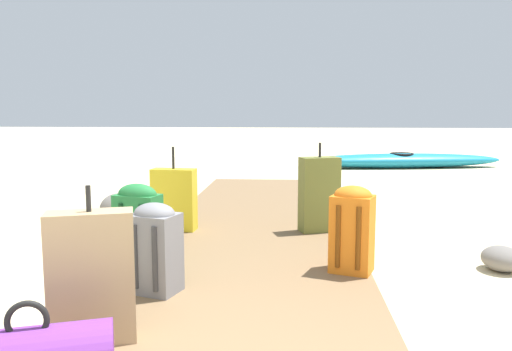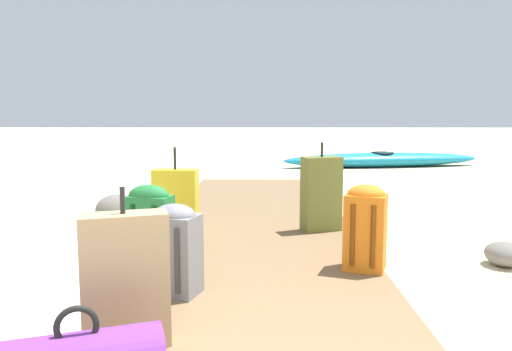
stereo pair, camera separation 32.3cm
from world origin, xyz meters
TOP-DOWN VIEW (x-y plane):
  - ground_plane at (0.00, 2.81)m, footprint 60.00×60.00m
  - boardwalk at (0.00, 3.51)m, footprint 1.79×7.02m
  - suitcase_yellow at (-0.75, 3.47)m, footprint 0.42×0.21m
  - suitcase_tan at (-0.61, 1.15)m, footprint 0.43×0.28m
  - backpack_orange at (0.76, 2.33)m, footprint 0.34×0.30m
  - suitcase_olive at (0.59, 3.52)m, footprint 0.39×0.29m
  - backpack_green at (-0.76, 2.37)m, footprint 0.35×0.26m
  - backpack_grey at (-0.49, 1.84)m, footprint 0.33×0.30m
  - kayak at (2.59, 9.56)m, footprint 4.29×1.33m
  - rock_right_mid at (1.91, 2.68)m, footprint 0.32×0.36m
  - rock_left_near at (-1.48, 4.06)m, footprint 0.49×0.49m
  - rock_left_far at (-1.28, 5.61)m, footprint 0.53×0.53m

SIDE VIEW (x-z plane):
  - ground_plane at x=0.00m, z-range 0.00..0.00m
  - boardwalk at x=0.00m, z-range 0.00..0.08m
  - rock_right_mid at x=1.91m, z-range 0.00..0.19m
  - rock_left_far at x=-1.28m, z-range 0.00..0.28m
  - kayak at x=2.59m, z-range 0.00..0.31m
  - rock_left_near at x=-1.48m, z-range 0.00..0.32m
  - suitcase_yellow at x=-0.75m, z-range -0.02..0.76m
  - backpack_grey at x=-0.49m, z-range 0.09..0.65m
  - backpack_green at x=-0.76m, z-range 0.09..0.69m
  - backpack_orange at x=0.76m, z-range 0.09..0.70m
  - suitcase_tan at x=-0.61m, z-range 0.02..0.79m
  - suitcase_olive at x=0.59m, z-range 0.01..0.84m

